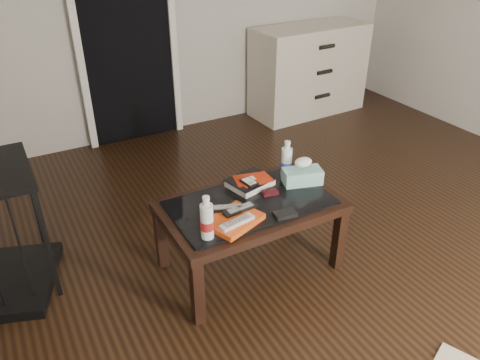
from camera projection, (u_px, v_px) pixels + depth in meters
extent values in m
plane|color=black|center=(333.00, 273.00, 2.81)|extent=(5.00, 5.00, 0.00)
cube|color=black|center=(125.00, 30.00, 4.01)|extent=(0.80, 0.05, 2.00)
cube|color=silver|center=(76.00, 36.00, 3.82)|extent=(0.06, 0.04, 2.04)
cube|color=silver|center=(172.00, 26.00, 4.17)|extent=(0.06, 0.04, 2.04)
cube|color=black|center=(197.00, 292.00, 2.38)|extent=(0.06, 0.06, 0.40)
cube|color=black|center=(339.00, 239.00, 2.77)|extent=(0.06, 0.06, 0.40)
cube|color=black|center=(161.00, 238.00, 2.78)|extent=(0.06, 0.06, 0.40)
cube|color=black|center=(289.00, 198.00, 3.16)|extent=(0.06, 0.06, 0.40)
cube|color=black|center=(250.00, 207.00, 2.66)|extent=(1.00, 0.60, 0.05)
cube|color=black|center=(250.00, 203.00, 2.65)|extent=(0.90, 0.50, 0.01)
cube|color=beige|center=(309.00, 70.00, 4.87)|extent=(1.22, 0.55, 0.90)
cylinder|color=black|center=(322.00, 96.00, 4.77)|extent=(0.18, 0.05, 0.04)
cylinder|color=black|center=(324.00, 72.00, 4.65)|extent=(0.18, 0.05, 0.04)
cylinder|color=black|center=(327.00, 47.00, 4.52)|extent=(0.18, 0.05, 0.04)
cube|color=black|center=(48.00, 245.00, 2.48)|extent=(0.03, 0.03, 0.70)
cube|color=black|center=(32.00, 196.00, 2.90)|extent=(0.03, 0.03, 0.70)
cube|color=#D84B14|center=(234.00, 220.00, 2.46)|extent=(0.34, 0.29, 0.03)
cube|color=silver|center=(237.00, 222.00, 2.40)|extent=(0.21, 0.08, 0.02)
cube|color=black|center=(240.00, 209.00, 2.50)|extent=(0.20, 0.07, 0.02)
cube|color=black|center=(227.00, 208.00, 2.51)|extent=(0.20, 0.12, 0.02)
cube|color=black|center=(250.00, 182.00, 2.79)|extent=(0.29, 0.25, 0.05)
cube|color=#B8260C|center=(251.00, 179.00, 2.77)|extent=(0.21, 0.17, 0.01)
cube|color=black|center=(249.00, 182.00, 2.72)|extent=(0.08, 0.11, 0.02)
cube|color=black|center=(270.00, 193.00, 2.71)|extent=(0.10, 0.06, 0.02)
cube|color=black|center=(285.00, 214.00, 2.52)|extent=(0.13, 0.08, 0.02)
cylinder|color=white|center=(207.00, 217.00, 2.30)|extent=(0.08, 0.08, 0.24)
cylinder|color=white|center=(287.00, 159.00, 2.84)|extent=(0.07, 0.07, 0.24)
cube|color=teal|center=(302.00, 176.00, 2.81)|extent=(0.25, 0.18, 0.09)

